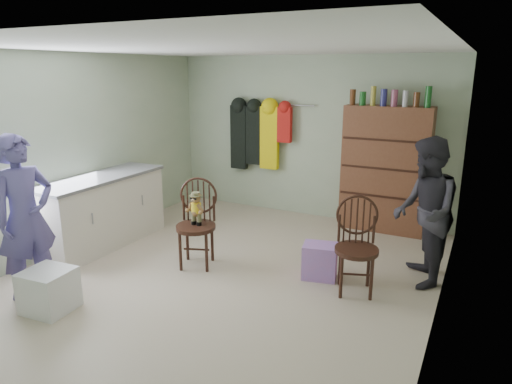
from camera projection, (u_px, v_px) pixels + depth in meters
The scene contains 11 objects.
ground_plane at pixel (229, 272), 5.32m from camera, with size 5.00×5.00×0.00m, color beige.
room_walls at pixel (250, 132), 5.36m from camera, with size 5.00×5.00×5.00m.
counter at pixel (102, 211), 6.05m from camera, with size 0.64×1.86×0.94m.
plastic_tub at pixel (49, 290), 4.43m from camera, with size 0.44×0.42×0.42m, color white.
chair_front at pixel (197, 217), 5.39m from camera, with size 0.60×0.60×1.05m.
chair_far at pixel (357, 242), 4.76m from camera, with size 0.58×0.58×1.02m.
striped_bag at pixel (320, 261), 5.13m from camera, with size 0.37×0.29×0.40m, color #E572C7.
person_left at pixel (25, 218), 4.58m from camera, with size 0.62×0.41×1.69m, color #585092.
person_right at pixel (425, 212), 4.86m from camera, with size 0.79×0.61×1.62m, color #2D2B33.
dresser at pixel (385, 169), 6.51m from camera, with size 1.20×0.39×2.08m.
coat_rack at pixel (258, 135), 7.40m from camera, with size 1.42×0.12×1.09m.
Camera 1 is at (2.51, -4.21, 2.29)m, focal length 32.00 mm.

